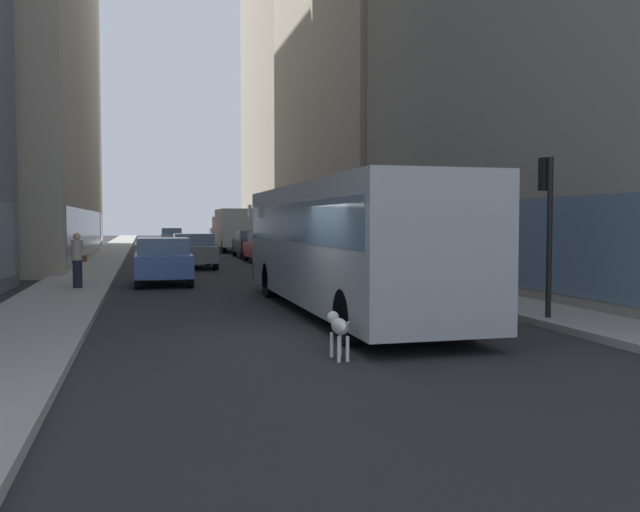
# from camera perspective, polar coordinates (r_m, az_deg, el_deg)

# --- Properties ---
(ground_plane) EXTENTS (120.00, 120.00, 0.00)m
(ground_plane) POSITION_cam_1_polar(r_m,az_deg,el_deg) (47.30, -10.51, 0.26)
(ground_plane) COLOR #232326
(sidewalk_left) EXTENTS (2.40, 110.00, 0.15)m
(sidewalk_left) POSITION_cam_1_polar(r_m,az_deg,el_deg) (47.23, -17.42, 0.26)
(sidewalk_left) COLOR gray
(sidewalk_left) RESTS_ON ground
(sidewalk_right) EXTENTS (2.40, 110.00, 0.15)m
(sidewalk_right) POSITION_cam_1_polar(r_m,az_deg,el_deg) (48.04, -3.71, 0.43)
(sidewalk_right) COLOR gray
(sidewalk_right) RESTS_ON ground
(building_left_far) EXTENTS (9.37, 16.17, 36.97)m
(building_left_far) POSITION_cam_1_polar(r_m,az_deg,el_deg) (61.32, -23.26, 18.13)
(building_left_far) COLOR #B2A893
(building_left_far) RESTS_ON ground
(building_right_mid) EXTENTS (10.47, 21.96, 22.41)m
(building_right_mid) POSITION_cam_1_polar(r_m,az_deg,el_deg) (45.55, 5.45, 14.36)
(building_right_mid) COLOR #B2A893
(building_right_mid) RESTS_ON ground
(building_right_far) EXTENTS (9.00, 23.54, 28.23)m
(building_right_far) POSITION_cam_1_polar(r_m,az_deg,el_deg) (68.12, -1.48, 13.04)
(building_right_far) COLOR #A0937F
(building_right_far) RESTS_ON ground
(transit_bus) EXTENTS (2.78, 11.53, 3.05)m
(transit_bus) POSITION_cam_1_polar(r_m,az_deg,el_deg) (16.14, 1.91, 1.48)
(transit_bus) COLOR #999EA3
(transit_bus) RESTS_ON ground
(car_red_coupe) EXTENTS (1.94, 4.23, 1.62)m
(car_red_coupe) POSITION_cam_1_polar(r_m,az_deg,el_deg) (35.36, -4.54, 0.74)
(car_red_coupe) COLOR red
(car_red_coupe) RESTS_ON ground
(car_blue_hatchback) EXTENTS (1.88, 4.08, 1.62)m
(car_blue_hatchback) POSITION_cam_1_polar(r_m,az_deg,el_deg) (24.00, -13.19, -0.39)
(car_blue_hatchback) COLOR #4C6BB7
(car_blue_hatchback) RESTS_ON ground
(car_white_van) EXTENTS (1.87, 4.06, 1.62)m
(car_white_van) POSITION_cam_1_polar(r_m,az_deg,el_deg) (57.52, -8.46, 1.57)
(car_white_van) COLOR silver
(car_white_van) RESTS_ON ground
(car_silver_sedan) EXTENTS (1.76, 4.41, 1.62)m
(car_silver_sedan) POSITION_cam_1_polar(r_m,az_deg,el_deg) (58.89, -12.50, 1.56)
(car_silver_sedan) COLOR #B7BABF
(car_silver_sedan) RESTS_ON ground
(car_grey_wagon) EXTENTS (1.92, 4.30, 1.62)m
(car_grey_wagon) POSITION_cam_1_polar(r_m,az_deg,el_deg) (31.97, -10.69, 0.46)
(car_grey_wagon) COLOR slate
(car_grey_wagon) RESTS_ON ground
(car_black_suv) EXTENTS (1.78, 4.25, 1.62)m
(car_black_suv) POSITION_cam_1_polar(r_m,az_deg,el_deg) (40.64, -5.86, 1.02)
(car_black_suv) COLOR black
(car_black_suv) RESTS_ON ground
(box_truck) EXTENTS (2.30, 7.50, 3.05)m
(box_truck) POSITION_cam_1_polar(r_m,az_deg,el_deg) (48.80, -7.35, 2.32)
(box_truck) COLOR #A51919
(box_truck) RESTS_ON ground
(dalmatian_dog) EXTENTS (0.22, 0.96, 0.72)m
(dalmatian_dog) POSITION_cam_1_polar(r_m,az_deg,el_deg) (10.77, 1.56, -6.02)
(dalmatian_dog) COLOR white
(dalmatian_dog) RESTS_ON ground
(pedestrian_with_handbag) EXTENTS (0.45, 0.34, 1.69)m
(pedestrian_with_handbag) POSITION_cam_1_polar(r_m,az_deg,el_deg) (21.94, -19.89, -0.30)
(pedestrian_with_handbag) COLOR #1E1E2D
(pedestrian_with_handbag) RESTS_ON sidewalk_left
(traffic_light_near) EXTENTS (0.24, 0.41, 3.40)m
(traffic_light_near) POSITION_cam_1_polar(r_m,az_deg,el_deg) (15.09, 18.75, 3.73)
(traffic_light_near) COLOR black
(traffic_light_near) RESTS_ON sidewalk_right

